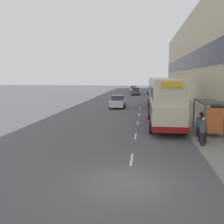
# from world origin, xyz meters

# --- Properties ---
(ground_plane) EXTENTS (220.00, 220.00, 0.00)m
(ground_plane) POSITION_xyz_m (0.00, 0.00, 0.00)
(ground_plane) COLOR #515156
(pavement) EXTENTS (5.00, 93.00, 0.14)m
(pavement) POSITION_xyz_m (6.50, 38.50, 0.07)
(pavement) COLOR gray
(pavement) RESTS_ON ground_plane
(terrace_facade) EXTENTS (3.10, 93.00, 16.46)m
(terrace_facade) POSITION_xyz_m (10.49, 38.50, 8.22)
(terrace_facade) COLOR #C6B793
(terrace_facade) RESTS_ON ground_plane
(lane_mark_0) EXTENTS (0.12, 2.00, 0.01)m
(lane_mark_0) POSITION_xyz_m (0.00, 3.05, 0.01)
(lane_mark_0) COLOR silver
(lane_mark_0) RESTS_ON ground_plane
(lane_mark_1) EXTENTS (0.12, 2.00, 0.01)m
(lane_mark_1) POSITION_xyz_m (0.00, 8.49, 0.01)
(lane_mark_1) COLOR silver
(lane_mark_1) RESTS_ON ground_plane
(lane_mark_2) EXTENTS (0.12, 2.00, 0.01)m
(lane_mark_2) POSITION_xyz_m (0.00, 13.93, 0.01)
(lane_mark_2) COLOR silver
(lane_mark_2) RESTS_ON ground_plane
(lane_mark_3) EXTENTS (0.12, 2.00, 0.01)m
(lane_mark_3) POSITION_xyz_m (0.00, 19.36, 0.01)
(lane_mark_3) COLOR silver
(lane_mark_3) RESTS_ON ground_plane
(lane_mark_4) EXTENTS (0.12, 2.00, 0.01)m
(lane_mark_4) POSITION_xyz_m (0.00, 24.80, 0.01)
(lane_mark_4) COLOR silver
(lane_mark_4) RESTS_ON ground_plane
(bus_shelter) EXTENTS (1.60, 4.20, 2.48)m
(bus_shelter) POSITION_xyz_m (5.77, 9.68, 1.88)
(bus_shelter) COLOR #4C4C51
(bus_shelter) RESTS_ON ground_plane
(double_decker_bus_near) EXTENTS (2.85, 10.27, 4.30)m
(double_decker_bus_near) POSITION_xyz_m (2.47, 12.71, 2.28)
(double_decker_bus_near) COLOR beige
(double_decker_bus_near) RESTS_ON ground_plane
(double_decker_bus_ahead) EXTENTS (2.85, 11.07, 4.30)m
(double_decker_bus_ahead) POSITION_xyz_m (2.53, 26.64, 2.29)
(double_decker_bus_ahead) COLOR beige
(double_decker_bus_ahead) RESTS_ON ground_plane
(car_0) EXTENTS (1.99, 4.23, 1.81)m
(car_0) POSITION_xyz_m (-1.62, 50.58, 0.89)
(car_0) COLOR #4C5156
(car_0) RESTS_ON ground_plane
(car_1) EXTENTS (2.10, 4.06, 1.80)m
(car_1) POSITION_xyz_m (-3.21, 25.22, 0.89)
(car_1) COLOR silver
(car_1) RESTS_ON ground_plane
(car_2) EXTENTS (2.09, 4.48, 1.82)m
(car_2) POSITION_xyz_m (2.28, 53.76, 0.89)
(car_2) COLOR navy
(car_2) RESTS_ON ground_plane
(car_3) EXTENTS (2.01, 4.02, 1.67)m
(car_3) POSITION_xyz_m (-2.69, 62.55, 0.83)
(car_3) COLOR silver
(car_3) RESTS_ON ground_plane
(pedestrian_1) EXTENTS (0.32, 0.32, 1.62)m
(pedestrian_1) POSITION_xyz_m (4.58, 8.33, 0.97)
(pedestrian_1) COLOR #23232D
(pedestrian_1) RESTS_ON ground_plane
(pedestrian_2) EXTENTS (0.36, 0.36, 1.83)m
(pedestrian_2) POSITION_xyz_m (4.36, 5.92, 1.08)
(pedestrian_2) COLOR #23232D
(pedestrian_2) RESTS_ON ground_plane
(pedestrian_3) EXTENTS (0.37, 0.37, 1.85)m
(pedestrian_3) POSITION_xyz_m (4.89, 9.10, 1.08)
(pedestrian_3) COLOR #23232D
(pedestrian_3) RESTS_ON ground_plane
(litter_bin) EXTENTS (0.55, 0.55, 1.05)m
(litter_bin) POSITION_xyz_m (4.55, 6.82, 0.67)
(litter_bin) COLOR black
(litter_bin) RESTS_ON ground_plane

